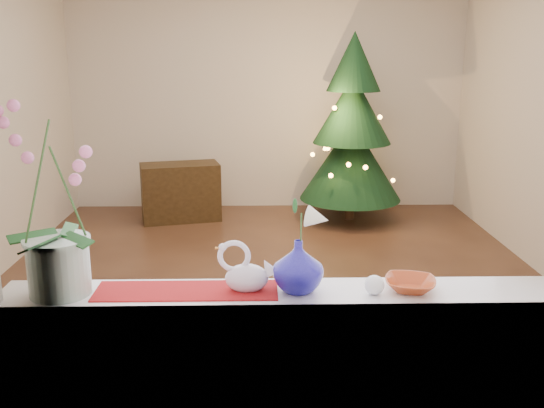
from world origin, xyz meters
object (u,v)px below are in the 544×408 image
Objects in this scene: paperweight at (374,285)px; xmas_tree at (352,128)px; swan at (247,267)px; side_table at (181,192)px; blue_vase at (298,262)px; orchid_pot at (53,201)px; amber_dish at (410,285)px.

xmas_tree is at bearing 82.55° from paperweight.
swan is 0.49m from paperweight.
xmas_tree is at bearing -13.57° from side_table.
paperweight is 4.55m from side_table.
swan is 0.97× the size of blue_vase.
paperweight is 4.35m from xmas_tree.
paperweight is at bearing -97.45° from xmas_tree.
side_table is at bearing 91.34° from orchid_pot.
orchid_pot reaches higher than side_table.
xmas_tree is at bearing 84.43° from amber_dish.
swan is 4.41m from side_table.
paperweight is (1.19, -0.03, -0.33)m from orchid_pot.
blue_vase is 4.36m from xmas_tree.
xmas_tree is 2.41× the size of side_table.
swan is at bearing 179.46° from amber_dish.
amber_dish is at bearing -18.94° from swan.
swan is 4.40m from xmas_tree.
blue_vase is 0.30m from paperweight.
xmas_tree reaches higher than paperweight.
side_table is at bearing 103.21° from blue_vase.
xmas_tree is 1.98m from side_table.
amber_dish is (0.63, -0.01, -0.08)m from swan.
side_table is at bearing 82.30° from swan.
orchid_pot is at bearing -179.83° from amber_dish.
blue_vase reaches higher than paperweight.
side_table is at bearing 106.65° from paperweight.
amber_dish is at bearing 0.17° from orchid_pot.
xmas_tree is (0.85, 4.27, -0.03)m from blue_vase.
paperweight is 0.46× the size of amber_dish.
blue_vase is at bearing -90.21° from side_table.
blue_vase is at bearing 0.41° from orchid_pot.
orchid_pot is at bearing 162.39° from swan.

